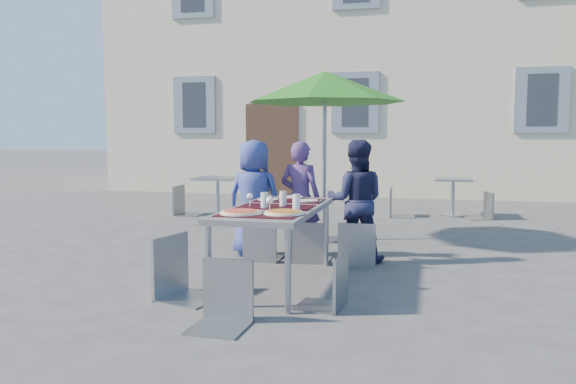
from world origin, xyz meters
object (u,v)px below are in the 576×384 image
(bg_chair_l_0, at_px, (184,182))
(bg_chair_r_1, at_px, (484,190))
(chair_0, at_px, (262,216))
(chair_2, at_px, (358,217))
(chair_4, at_px, (330,250))
(dining_table, at_px, (276,213))
(child_1, at_px, (300,199))
(cafe_table_1, at_px, (453,192))
(child_0, at_px, (254,198))
(pizza_near_right, at_px, (284,212))
(chair_5, at_px, (223,254))
(child_2, at_px, (356,201))
(chair_3, at_px, (179,228))
(pizza_near_left, at_px, (241,212))
(chair_1, at_px, (311,217))
(cafe_table_0, at_px, (218,191))
(bg_chair_r_0, at_px, (256,189))
(patio_umbrella, at_px, (325,89))
(bg_chair_l_1, at_px, (397,185))

(bg_chair_l_0, relative_size, bg_chair_r_1, 1.15)
(bg_chair_l_0, bearing_deg, chair_0, -53.10)
(chair_2, relative_size, bg_chair_l_0, 0.92)
(chair_0, relative_size, chair_4, 1.05)
(dining_table, bearing_deg, child_1, 92.34)
(cafe_table_1, bearing_deg, dining_table, -109.41)
(child_0, bearing_deg, chair_2, 175.73)
(pizza_near_right, bearing_deg, chair_5, -109.60)
(child_2, bearing_deg, chair_3, 48.23)
(pizza_near_left, bearing_deg, pizza_near_right, 12.45)
(dining_table, distance_m, bg_chair_r_1, 5.54)
(chair_1, distance_m, chair_4, 1.70)
(chair_4, bearing_deg, chair_2, 88.84)
(chair_0, bearing_deg, pizza_near_left, -80.11)
(cafe_table_0, bearing_deg, chair_0, -59.77)
(pizza_near_right, relative_size, bg_chair_l_0, 0.35)
(bg_chair_r_0, bearing_deg, patio_umbrella, -47.87)
(chair_0, relative_size, chair_3, 0.84)
(child_0, bearing_deg, chair_1, 171.45)
(chair_2, height_order, cafe_table_1, chair_2)
(chair_3, height_order, chair_4, chair_3)
(child_1, height_order, chair_0, child_1)
(cafe_table_1, relative_size, bg_chair_l_1, 0.70)
(dining_table, bearing_deg, bg_chair_l_0, 124.44)
(pizza_near_left, xyz_separation_m, pizza_near_right, (0.37, 0.08, -0.00))
(child_0, bearing_deg, child_1, -160.59)
(bg_chair_r_0, bearing_deg, dining_table, -70.04)
(child_0, bearing_deg, chair_0, 129.52)
(patio_umbrella, xyz_separation_m, cafe_table_0, (-2.05, 1.28, -1.56))
(chair_1, distance_m, bg_chair_r_0, 3.47)
(bg_chair_l_0, bearing_deg, bg_chair_r_0, -5.95)
(bg_chair_r_0, height_order, cafe_table_1, bg_chair_r_0)
(bg_chair_r_0, bearing_deg, pizza_near_left, -74.12)
(child_0, height_order, child_2, same)
(pizza_near_right, xyz_separation_m, bg_chair_l_1, (0.67, 5.40, -0.20))
(child_0, relative_size, cafe_table_0, 1.87)
(dining_table, xyz_separation_m, bg_chair_l_1, (0.88, 4.93, -0.13))
(chair_5, height_order, cafe_table_0, chair_5)
(child_0, distance_m, child_1, 0.55)
(child_1, bearing_deg, pizza_near_left, 96.31)
(pizza_near_right, height_order, patio_umbrella, patio_umbrella)
(bg_chair_l_1, height_order, bg_chair_r_1, bg_chair_l_1)
(bg_chair_l_1, bearing_deg, dining_table, -100.08)
(cafe_table_0, bearing_deg, chair_5, -68.33)
(dining_table, distance_m, chair_2, 1.18)
(chair_0, height_order, bg_chair_r_1, chair_0)
(cafe_table_1, bearing_deg, chair_4, -101.57)
(bg_chair_r_0, bearing_deg, bg_chair_l_1, 20.35)
(bg_chair_r_0, distance_m, bg_chair_l_1, 2.51)
(chair_1, height_order, chair_2, chair_2)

